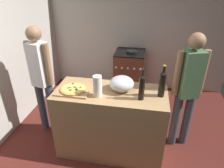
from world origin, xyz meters
TOP-DOWN VIEW (x-y plane):
  - ground_plane at (0.00, 1.28)m, footprint 3.84×3.16m
  - kitchen_wall_rear at (0.00, 2.61)m, footprint 3.84×0.10m
  - kitchen_wall_left at (-1.67, 1.28)m, footprint 0.10×3.16m
  - counter at (-0.05, 0.64)m, footprint 1.35×0.60m
  - cutting_board at (-0.49, 0.57)m, footprint 0.40×0.32m
  - pizza at (-0.49, 0.57)m, footprint 0.31×0.31m
  - mixing_bowl at (0.07, 0.70)m, footprint 0.29×0.29m
  - paper_towel_roll at (-0.18, 0.52)m, footprint 0.10×0.10m
  - wine_bottle_amber at (0.53, 0.65)m, footprint 0.07×0.07m
  - wine_bottle_clear at (0.31, 0.54)m, footprint 0.07×0.07m
  - stove at (0.03, 2.21)m, footprint 0.55×0.59m
  - person_in_stripes at (-1.07, 0.87)m, footprint 0.37×0.24m
  - person_in_red at (0.87, 0.93)m, footprint 0.39×0.26m

SIDE VIEW (x-z plane):
  - ground_plane at x=0.00m, z-range -0.02..0.00m
  - stove at x=0.03m, z-range -0.02..0.91m
  - counter at x=-0.05m, z-range 0.00..0.92m
  - person_in_red at x=0.87m, z-range 0.12..1.72m
  - person_in_stripes at x=-1.07m, z-range 0.12..1.73m
  - cutting_board at x=-0.49m, z-range 0.92..0.94m
  - pizza at x=-0.49m, z-range 0.94..0.96m
  - mixing_bowl at x=0.07m, z-range 0.92..1.10m
  - paper_towel_roll at x=-0.18m, z-range 0.92..1.17m
  - wine_bottle_clear at x=0.31m, z-range 0.90..1.26m
  - wine_bottle_amber at x=0.53m, z-range 0.90..1.28m
  - kitchen_wall_rear at x=0.00m, z-range 0.00..2.60m
  - kitchen_wall_left at x=-1.67m, z-range 0.00..2.60m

